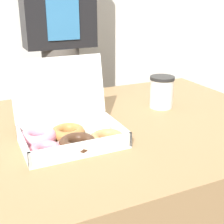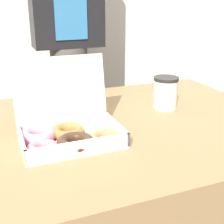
{
  "view_description": "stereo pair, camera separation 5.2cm",
  "coord_description": "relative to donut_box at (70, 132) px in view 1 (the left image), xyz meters",
  "views": [
    {
      "loc": [
        -0.51,
        -0.91,
        1.18
      ],
      "look_at": [
        -0.12,
        -0.07,
        0.84
      ],
      "focal_mm": 50.0,
      "sensor_mm": 36.0,
      "label": 1
    },
    {
      "loc": [
        -0.46,
        -0.93,
        1.18
      ],
      "look_at": [
        -0.12,
        -0.07,
        0.84
      ],
      "focal_mm": 50.0,
      "sensor_mm": 36.0,
      "label": 2
    }
  ],
  "objects": [
    {
      "name": "table",
      "position": [
        0.27,
        0.08,
        -0.42
      ],
      "size": [
        1.06,
        0.86,
        0.77
      ],
      "color": "#99754C",
      "rests_on": "ground_plane"
    },
    {
      "name": "donut_box",
      "position": [
        0.0,
        0.0,
        0.0
      ],
      "size": [
        0.33,
        0.26,
        0.24
      ],
      "color": "white",
      "rests_on": "table"
    },
    {
      "name": "coffee_cup",
      "position": [
        0.43,
        0.16,
        0.03
      ],
      "size": [
        0.1,
        0.1,
        0.13
      ],
      "color": "silver",
      "rests_on": "table"
    },
    {
      "name": "person_customer",
      "position": [
        0.21,
        0.8,
        0.19
      ],
      "size": [
        0.36,
        0.22,
        1.75
      ],
      "color": "#4C4742",
      "rests_on": "ground_plane"
    }
  ]
}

